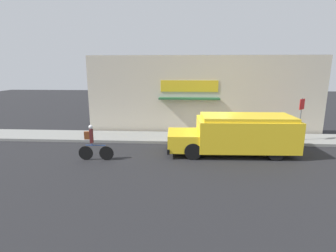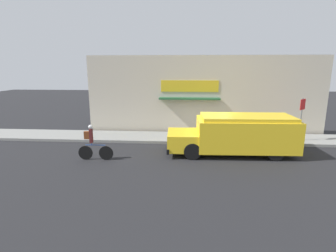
% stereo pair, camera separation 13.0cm
% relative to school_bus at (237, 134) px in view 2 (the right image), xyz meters
% --- Properties ---
extents(ground_plane, '(70.00, 70.00, 0.00)m').
position_rel_school_bus_xyz_m(ground_plane, '(-1.39, 1.47, -1.04)').
color(ground_plane, '#232326').
extents(sidewalk, '(28.00, 2.32, 0.15)m').
position_rel_school_bus_xyz_m(sidewalk, '(-1.39, 2.63, -0.96)').
color(sidewalk, gray).
rests_on(sidewalk, ground_plane).
extents(storefront, '(15.18, 0.78, 5.02)m').
position_rel_school_bus_xyz_m(storefront, '(-1.42, 4.07, 1.48)').
color(storefront, beige).
rests_on(storefront, ground_plane).
extents(school_bus, '(6.36, 2.68, 1.97)m').
position_rel_school_bus_xyz_m(school_bus, '(0.00, 0.00, 0.00)').
color(school_bus, yellow).
rests_on(school_bus, ground_plane).
extents(cyclist, '(1.66, 0.20, 1.70)m').
position_rel_school_bus_xyz_m(cyclist, '(-6.90, -1.37, -0.23)').
color(cyclist, black).
rests_on(cyclist, ground_plane).
extents(stop_sign_post, '(0.45, 0.45, 2.45)m').
position_rel_school_bus_xyz_m(stop_sign_post, '(3.94, 2.22, 0.75)').
color(stop_sign_post, slate).
rests_on(stop_sign_post, sidewalk).
extents(trash_bin, '(0.50, 0.50, 0.84)m').
position_rel_school_bus_xyz_m(trash_bin, '(1.40, 2.96, -0.47)').
color(trash_bin, '#38383D').
rests_on(trash_bin, sidewalk).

